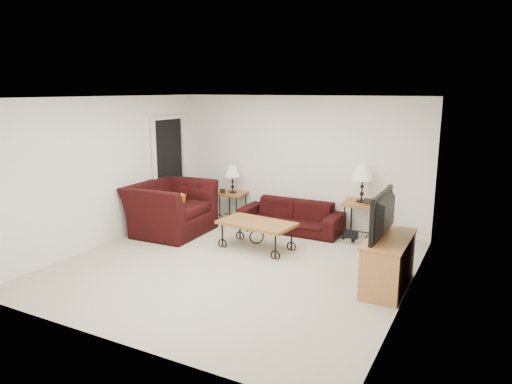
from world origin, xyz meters
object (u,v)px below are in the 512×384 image
lamp_left (233,179)px  backpack (354,230)px  side_table_left (233,206)px  television (390,215)px  coffee_table (257,235)px  tv_stand (388,263)px  armchair (171,208)px  sofa (291,216)px  lamp_right (362,183)px  side_table_right (360,220)px

lamp_left → backpack: size_ratio=1.24×
side_table_left → television: size_ratio=0.53×
coffee_table → tv_stand: tv_stand is taller
armchair → sofa: bearing=-61.8°
backpack → lamp_right: bearing=100.4°
coffee_table → backpack: 1.71m
television → coffee_table: bearing=-104.4°
side_table_left → lamp_left: bearing=0.0°
backpack → armchair: bearing=-147.8°
side_table_right → coffee_table: 1.95m
side_table_right → coffee_table: size_ratio=0.53×
backpack → lamp_left: bearing=-172.2°
armchair → backpack: armchair is taller
tv_stand → television: 0.66m
sofa → side_table_left: size_ratio=3.45×
lamp_left → coffee_table: 1.97m
lamp_left → armchair: size_ratio=0.39×
lamp_left → television: bearing=-29.1°
sofa → tv_stand: 2.82m
sofa → armchair: armchair is taller
lamp_right → backpack: size_ratio=1.48×
armchair → television: 4.17m
lamp_left → side_table_right: bearing=0.0°
side_table_left → tv_stand: 4.06m
side_table_left → backpack: side_table_left is taller
sofa → lamp_left: 1.49m
backpack → television: bearing=-45.9°
side_table_left → lamp_right: 2.74m
backpack → side_table_right: bearing=100.4°
lamp_left → armchair: lamp_left is taller
coffee_table → lamp_left: bearing=132.5°
sofa → television: 2.89m
coffee_table → lamp_right: bearing=45.2°
lamp_right → backpack: bearing=-94.6°
coffee_table → tv_stand: 2.36m
side_table_left → tv_stand: size_ratio=0.47×
coffee_table → side_table_left: bearing=132.5°
sofa → coffee_table: 1.21m
side_table_left → lamp_right: bearing=0.0°
side_table_left → television: (3.53, -1.97, 0.73)m
lamp_left → tv_stand: size_ratio=0.47×
armchair → backpack: 3.33m
armchair → backpack: size_ratio=3.19×
side_table_left → side_table_right: side_table_right is taller
lamp_left → side_table_left: bearing=0.0°
coffee_table → backpack: size_ratio=2.77×
sofa → coffee_table: size_ratio=1.55×
coffee_table → armchair: armchair is taller
side_table_right → lamp_right: (0.00, 0.00, 0.66)m
lamp_right → backpack: lamp_right is taller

